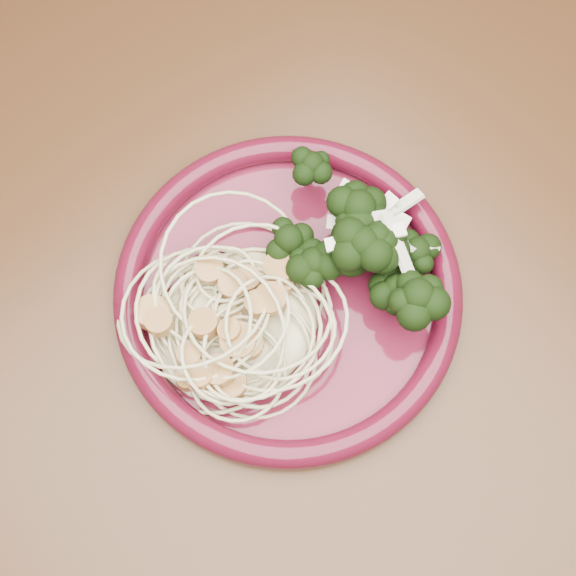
{
  "coord_description": "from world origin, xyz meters",
  "views": [
    {
      "loc": [
        -0.16,
        -0.14,
        1.33
      ],
      "look_at": [
        -0.04,
        0.01,
        0.77
      ],
      "focal_mm": 50.0,
      "sensor_mm": 36.0,
      "label": 1
    }
  ],
  "objects": [
    {
      "name": "broccoli_pile",
      "position": [
        0.02,
        0.0,
        0.78
      ],
      "size": [
        0.1,
        0.16,
        0.05
      ],
      "primitive_type": "ellipsoid",
      "rotation": [
        0.0,
        0.0,
        -0.09
      ],
      "color": "black",
      "rests_on": "dinner_plate"
    },
    {
      "name": "dining_table",
      "position": [
        0.0,
        0.0,
        0.65
      ],
      "size": [
        1.2,
        0.8,
        0.75
      ],
      "color": "#472814",
      "rests_on": "ground"
    },
    {
      "name": "scallop_cluster",
      "position": [
        -0.08,
        0.01,
        0.8
      ],
      "size": [
        0.13,
        0.13,
        0.04
      ],
      "primitive_type": null,
      "rotation": [
        0.0,
        0.0,
        -0.09
      ],
      "color": "#B48243",
      "rests_on": "spaghetti_pile"
    },
    {
      "name": "onion_garnish",
      "position": [
        0.02,
        0.0,
        0.81
      ],
      "size": [
        0.07,
        0.1,
        0.05
      ],
      "primitive_type": null,
      "rotation": [
        0.0,
        0.0,
        -0.09
      ],
      "color": "#EEE8CC",
      "rests_on": "broccoli_pile"
    },
    {
      "name": "spaghetti_pile",
      "position": [
        -0.08,
        0.01,
        0.77
      ],
      "size": [
        0.14,
        0.12,
        0.03
      ],
      "primitive_type": "ellipsoid",
      "rotation": [
        0.0,
        0.0,
        -0.09
      ],
      "color": "beige",
      "rests_on": "dinner_plate"
    },
    {
      "name": "dinner_plate",
      "position": [
        -0.04,
        0.01,
        0.76
      ],
      "size": [
        0.28,
        0.28,
        0.02
      ],
      "rotation": [
        0.0,
        0.0,
        -0.09
      ],
      "color": "#551022",
      "rests_on": "dining_table"
    }
  ]
}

